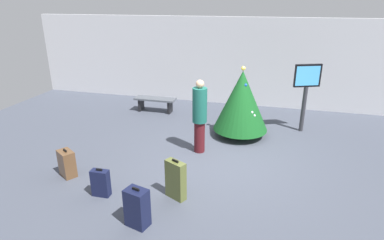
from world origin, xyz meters
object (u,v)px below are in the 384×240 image
object	(u,v)px
waiting_bench	(155,102)
traveller_0	(200,115)
holiday_tree	(241,101)
suitcase_0	(67,164)
suitcase_1	(101,183)
suitcase_3	(137,208)
suitcase_2	(176,180)
flight_info_kiosk	(306,86)

from	to	relation	value
waiting_bench	traveller_0	distance (m)	3.44
traveller_0	holiday_tree	bearing A→B (deg)	55.78
suitcase_0	waiting_bench	bearing A→B (deg)	86.04
waiting_bench	suitcase_1	distance (m)	5.04
suitcase_3	suitcase_0	bearing A→B (deg)	152.28
suitcase_3	suitcase_2	bearing A→B (deg)	68.06
flight_info_kiosk	suitcase_3	distance (m)	5.96
flight_info_kiosk	suitcase_0	size ratio (longest dim) A/B	3.13
traveller_0	flight_info_kiosk	bearing A→B (deg)	39.21
suitcase_0	holiday_tree	bearing A→B (deg)	43.41
holiday_tree	suitcase_2	world-z (taller)	holiday_tree
waiting_bench	suitcase_1	world-z (taller)	suitcase_1
waiting_bench	suitcase_1	xyz separation A→B (m)	(0.78, -4.98, -0.08)
holiday_tree	suitcase_3	xyz separation A→B (m)	(-1.20, -4.30, -0.68)
flight_info_kiosk	suitcase_2	distance (m)	4.96
holiday_tree	traveller_0	xyz separation A→B (m)	(-0.86, -1.27, -0.05)
flight_info_kiosk	suitcase_0	bearing A→B (deg)	-141.68
waiting_bench	suitcase_2	world-z (taller)	suitcase_2
holiday_tree	suitcase_0	bearing A→B (deg)	-136.59
suitcase_2	suitcase_3	distance (m)	1.02
traveller_0	suitcase_2	bearing A→B (deg)	-88.94
flight_info_kiosk	suitcase_1	xyz separation A→B (m)	(-3.95, -4.47, -1.06)
holiday_tree	flight_info_kiosk	world-z (taller)	holiday_tree
traveller_0	suitcase_1	bearing A→B (deg)	-120.30
suitcase_0	suitcase_3	distance (m)	2.42
waiting_bench	traveller_0	bearing A→B (deg)	-50.01
flight_info_kiosk	suitcase_3	bearing A→B (deg)	-119.54
traveller_0	suitcase_3	xyz separation A→B (m)	(-0.34, -3.03, -0.63)
holiday_tree	suitcase_1	world-z (taller)	holiday_tree
holiday_tree	suitcase_0	size ratio (longest dim) A/B	3.16
waiting_bench	suitcase_3	size ratio (longest dim) A/B	1.91
flight_info_kiosk	suitcase_1	distance (m)	6.06
flight_info_kiosk	waiting_bench	size ratio (longest dim) A/B	1.40
holiday_tree	waiting_bench	size ratio (longest dim) A/B	1.41
suitcase_0	suitcase_3	world-z (taller)	suitcase_3
waiting_bench	suitcase_0	xyz separation A→B (m)	(-0.31, -4.49, -0.06)
holiday_tree	traveller_0	bearing A→B (deg)	-124.22
suitcase_0	flight_info_kiosk	bearing A→B (deg)	38.32
traveller_0	suitcase_3	distance (m)	3.11
waiting_bench	suitcase_3	distance (m)	5.91
holiday_tree	suitcase_3	bearing A→B (deg)	-105.66
flight_info_kiosk	waiting_bench	xyz separation A→B (m)	(-4.73, 0.51, -0.98)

